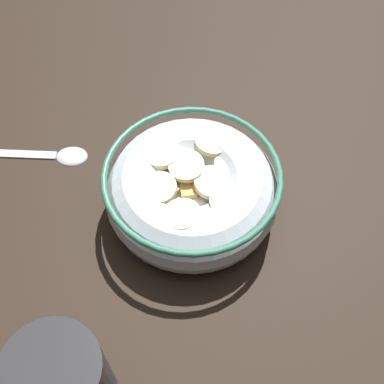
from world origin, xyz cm
name	(u,v)px	position (x,y,z in cm)	size (l,w,h in cm)	color
ground_plane	(192,213)	(0.00, 0.00, -1.00)	(115.64, 115.64, 2.00)	black
cereal_bowl	(192,190)	(0.00, 0.02, 3.36)	(17.00, 17.00, 6.30)	#B2BCC6
spoon	(52,154)	(-12.52, -11.15, 0.33)	(7.72, 12.69, 0.80)	#B7B7BC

